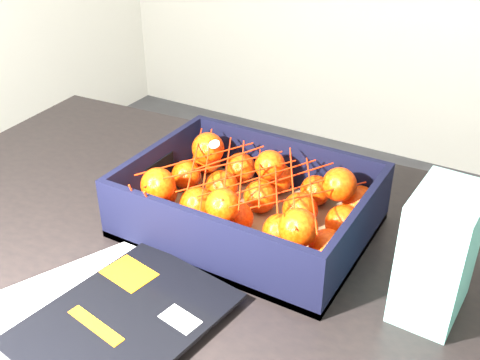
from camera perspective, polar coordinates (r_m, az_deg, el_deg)
The scene contains 6 objects.
table at distance 1.06m, azimuth -4.52°, elevation -9.57°, with size 1.25×0.88×0.75m.
magazine_stack at distance 0.85m, azimuth -12.95°, elevation -12.83°, with size 0.35×0.34×0.02m.
produce_crate at distance 0.99m, azimuth 0.88°, elevation -3.08°, with size 0.40×0.30×0.11m.
clementine_heap at distance 0.97m, azimuth 0.95°, elevation -2.25°, with size 0.38×0.28×0.11m.
mesh_net at distance 0.95m, azimuth 0.39°, elevation 0.37°, with size 0.33×0.27×0.09m.
retail_carton at distance 0.83m, azimuth 19.13°, elevation -6.92°, with size 0.08×0.13×0.19m, color silver.
Camera 1 is at (0.39, -0.80, 1.33)m, focal length 42.89 mm.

